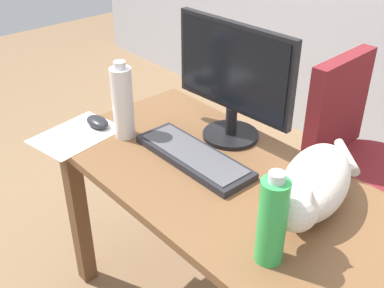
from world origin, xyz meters
TOP-DOWN VIEW (x-y plane):
  - desk at (0.00, 0.00)m, footprint 1.32×0.61m
  - office_chair at (0.08, 0.64)m, footprint 0.48×0.48m
  - monitor at (-0.20, 0.19)m, footprint 0.48×0.20m
  - keyboard at (-0.18, -0.01)m, footprint 0.44×0.15m
  - cat at (0.23, 0.08)m, footprint 0.30×0.58m
  - computer_mouse at (-0.59, -0.12)m, footprint 0.11×0.06m
  - paper_sheet at (-0.58, -0.21)m, footprint 0.26×0.33m
  - water_bottle at (0.28, -0.16)m, footprint 0.07×0.07m
  - spray_bottle at (-0.46, -0.08)m, footprint 0.07×0.07m

SIDE VIEW (x-z plane):
  - office_chair at x=0.08m, z-range -0.06..0.88m
  - desk at x=0.00m, z-range 0.24..0.94m
  - paper_sheet at x=-0.58m, z-range 0.71..0.71m
  - keyboard at x=-0.18m, z-range 0.71..0.73m
  - computer_mouse at x=-0.59m, z-range 0.71..0.74m
  - cat at x=0.23m, z-range 0.69..0.89m
  - water_bottle at x=0.28m, z-range 0.70..0.96m
  - spray_bottle at x=-0.46m, z-range 0.70..0.98m
  - monitor at x=-0.20m, z-range 0.73..1.14m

